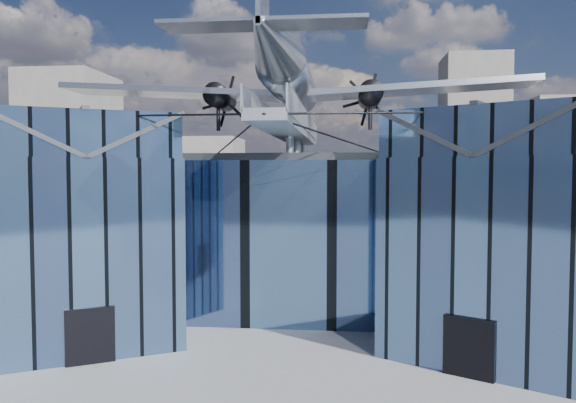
# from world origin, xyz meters

# --- Properties ---
(ground_plane) EXTENTS (120.00, 120.00, 0.00)m
(ground_plane) POSITION_xyz_m (0.00, 0.00, 0.00)
(ground_plane) COLOR gray
(museum) EXTENTS (32.88, 24.50, 17.60)m
(museum) POSITION_xyz_m (0.00, 5.82, 5.54)
(museum) COLOR #496895
(museum) RESTS_ON ground
(bg_towers) EXTENTS (77.00, 24.50, 26.00)m
(bg_towers) POSITION_xyz_m (1.45, 50.49, 10.01)
(bg_towers) COLOR gray
(bg_towers) RESTS_ON ground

